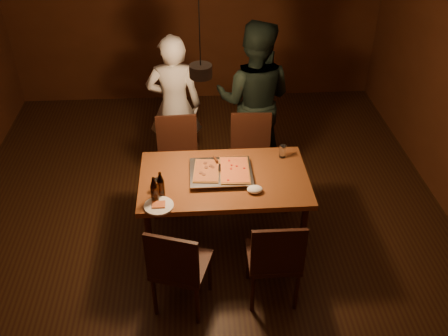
{
  "coord_description": "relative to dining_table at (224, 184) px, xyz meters",
  "views": [
    {
      "loc": [
        -0.06,
        -3.6,
        3.38
      ],
      "look_at": [
        0.18,
        -0.05,
        0.85
      ],
      "focal_mm": 40.0,
      "sensor_mm": 36.0,
      "label": 1
    }
  ],
  "objects": [
    {
      "name": "pendant_lamp",
      "position": [
        -0.18,
        0.05,
        1.08
      ],
      "size": [
        0.18,
        0.18,
        1.1
      ],
      "color": "black",
      "rests_on": "ceiling"
    },
    {
      "name": "spatula",
      "position": [
        -0.04,
        0.06,
        0.14
      ],
      "size": [
        0.14,
        0.25,
        0.04
      ],
      "primitive_type": null,
      "rotation": [
        0.0,
        0.0,
        0.2
      ],
      "color": "silver",
      "rests_on": "pizza_tray"
    },
    {
      "name": "chair_far_right",
      "position": [
        0.33,
        0.78,
        -0.14
      ],
      "size": [
        0.44,
        0.44,
        0.49
      ],
      "rotation": [
        0.0,
        0.0,
        3.08
      ],
      "color": "#38190F",
      "rests_on": "floor"
    },
    {
      "name": "napkin",
      "position": [
        0.25,
        -0.23,
        0.1
      ],
      "size": [
        0.14,
        0.1,
        0.06
      ],
      "primitive_type": "ellipsoid",
      "color": "white",
      "rests_on": "dining_table"
    },
    {
      "name": "pizza_tray",
      "position": [
        -0.03,
        0.03,
        0.1
      ],
      "size": [
        0.58,
        0.49,
        0.05
      ],
      "primitive_type": "cube",
      "rotation": [
        0.0,
        0.0,
        0.08
      ],
      "color": "silver",
      "rests_on": "dining_table"
    },
    {
      "name": "chair_near_right",
      "position": [
        0.35,
        -0.77,
        -0.14
      ],
      "size": [
        0.42,
        0.42,
        0.49
      ],
      "rotation": [
        0.0,
        0.0,
        -0.01
      ],
      "color": "#38190F",
      "rests_on": "floor"
    },
    {
      "name": "room_shell",
      "position": [
        -0.18,
        0.05,
        0.72
      ],
      "size": [
        6.0,
        6.0,
        6.0
      ],
      "color": "#33200E",
      "rests_on": "ground"
    },
    {
      "name": "beer_bottle_b",
      "position": [
        -0.54,
        -0.22,
        0.19
      ],
      "size": [
        0.06,
        0.06,
        0.23
      ],
      "color": "black",
      "rests_on": "dining_table"
    },
    {
      "name": "beer_bottle_a",
      "position": [
        -0.59,
        -0.3,
        0.19
      ],
      "size": [
        0.06,
        0.06,
        0.24
      ],
      "color": "black",
      "rests_on": "dining_table"
    },
    {
      "name": "chair_far_left",
      "position": [
        -0.43,
        0.78,
        -0.14
      ],
      "size": [
        0.44,
        0.44,
        0.49
      ],
      "rotation": [
        0.0,
        0.0,
        3.18
      ],
      "color": "#38190F",
      "rests_on": "floor"
    },
    {
      "name": "water_glass_right",
      "position": [
        0.57,
        0.28,
        0.14
      ],
      "size": [
        0.06,
        0.06,
        0.13
      ],
      "primitive_type": "cylinder",
      "color": "silver",
      "rests_on": "dining_table"
    },
    {
      "name": "pizza_cheese",
      "position": [
        0.1,
        0.02,
        0.13
      ],
      "size": [
        0.27,
        0.42,
        0.02
      ],
      "primitive_type": "cube",
      "rotation": [
        0.0,
        0.0,
        -0.03
      ],
      "color": "gold",
      "rests_on": "pizza_tray"
    },
    {
      "name": "diner_white",
      "position": [
        -0.45,
        1.27,
        0.12
      ],
      "size": [
        0.59,
        0.39,
        1.6
      ],
      "primitive_type": "imported",
      "rotation": [
        0.0,
        0.0,
        3.12
      ],
      "color": "silver",
      "rests_on": "floor"
    },
    {
      "name": "plate_slice",
      "position": [
        -0.56,
        -0.37,
        0.08
      ],
      "size": [
        0.25,
        0.25,
        0.03
      ],
      "color": "white",
      "rests_on": "dining_table"
    },
    {
      "name": "pizza_meat",
      "position": [
        -0.15,
        0.03,
        0.13
      ],
      "size": [
        0.25,
        0.37,
        0.02
      ],
      "primitive_type": "cube",
      "rotation": [
        0.0,
        0.0,
        -0.09
      ],
      "color": "maroon",
      "rests_on": "pizza_tray"
    },
    {
      "name": "diner_dark",
      "position": [
        0.4,
        1.2,
        0.2
      ],
      "size": [
        1.0,
        0.87,
        1.75
      ],
      "primitive_type": "imported",
      "rotation": [
        0.0,
        0.0,
        2.86
      ],
      "color": "black",
      "rests_on": "floor"
    },
    {
      "name": "chair_near_left",
      "position": [
        -0.42,
        -0.81,
        -0.14
      ],
      "size": [
        0.53,
        0.53,
        0.49
      ],
      "rotation": [
        0.0,
        0.0,
        -0.32
      ],
      "color": "#38190F",
      "rests_on": "floor"
    },
    {
      "name": "water_glass_left",
      "position": [
        -0.57,
        -0.15,
        0.13
      ],
      "size": [
        0.07,
        0.07,
        0.11
      ],
      "primitive_type": "cylinder",
      "color": "silver",
      "rests_on": "dining_table"
    },
    {
      "name": "dining_table",
      "position": [
        0.0,
        0.0,
        0.0
      ],
      "size": [
        1.5,
        0.9,
        0.75
      ],
      "color": "brown",
      "rests_on": "floor"
    }
  ]
}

